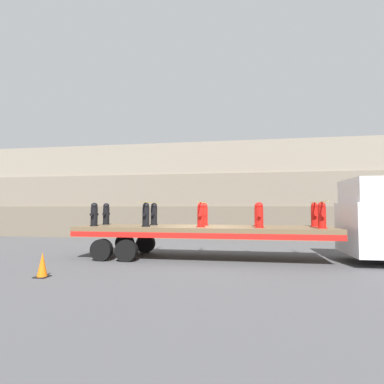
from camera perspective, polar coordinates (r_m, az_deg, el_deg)
name	(u,v)px	position (r m, az deg, el deg)	size (l,w,h in m)	color
ground_plane	(203,258)	(12.01, 2.08, -12.54)	(120.00, 120.00, 0.00)	#474749
rock_cliff	(219,191)	(20.38, 5.14, 0.18)	(60.00, 3.30, 6.26)	#665B4C
truck_cab	(381,221)	(12.75, 32.28, -4.66)	(2.30, 2.68, 3.03)	silver
flatbed_trailer	(190,232)	(11.96, -0.31, -7.54)	(9.84, 2.56, 1.26)	brown
fire_hydrant_black_near_0	(94,215)	(12.65, -18.14, -4.11)	(0.34, 0.51, 0.93)	black
fire_hydrant_black_far_0	(106,214)	(13.61, -16.03, -4.05)	(0.34, 0.51, 0.93)	black
fire_hydrant_black_near_1	(146,215)	(11.80, -8.77, -4.31)	(0.34, 0.51, 0.93)	black
fire_hydrant_black_far_1	(154,214)	(12.83, -7.26, -4.22)	(0.34, 0.51, 0.93)	black
fire_hydrant_red_near_2	(201,215)	(11.32, 1.71, -4.40)	(0.34, 0.51, 0.93)	red
fire_hydrant_red_far_2	(204,214)	(12.39, 2.38, -4.28)	(0.34, 0.51, 0.93)	red
fire_hydrant_red_near_3	(259,215)	(11.23, 12.73, -4.33)	(0.34, 0.51, 0.93)	red
fire_hydrant_red_far_3	(258,215)	(12.31, 12.44, -4.22)	(0.34, 0.51, 0.93)	red
fire_hydrant_red_near_4	(322,215)	(11.56, 23.51, -4.12)	(0.34, 0.51, 0.93)	red
fire_hydrant_red_far_4	(315,215)	(12.61, 22.32, -4.03)	(0.34, 0.51, 0.93)	red
cargo_strap_rear	(150,203)	(12.32, -7.97, -2.00)	(0.05, 2.65, 0.01)	yellow
cargo_strap_middle	(203,202)	(11.85, 2.06, -1.99)	(0.05, 2.65, 0.01)	yellow
cargo_strap_front	(318,202)	(12.08, 22.84, -1.77)	(0.05, 2.65, 0.01)	yellow
traffic_cone	(42,265)	(9.81, -26.61, -12.31)	(0.37, 0.37, 0.71)	black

